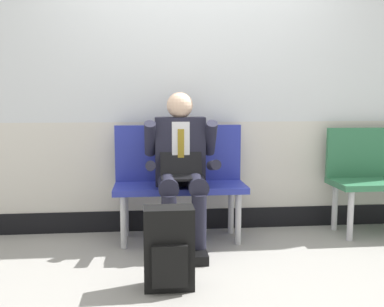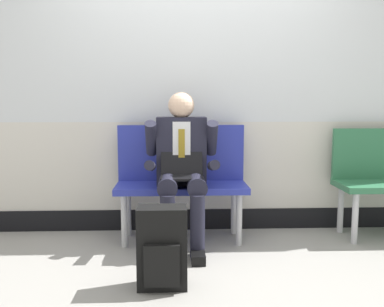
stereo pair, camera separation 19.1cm
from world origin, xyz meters
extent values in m
plane|color=gray|center=(0.00, 0.00, 0.00)|extent=(18.00, 18.00, 0.00)
cube|color=silver|center=(0.00, 0.78, 1.80)|extent=(5.02, 0.12, 1.66)
cube|color=beige|center=(0.00, 0.78, 0.58)|extent=(5.02, 0.12, 0.78)
cube|color=black|center=(0.00, 0.78, 0.09)|extent=(5.02, 0.14, 0.18)
cube|color=#28339E|center=(-0.16, 0.43, 0.45)|extent=(1.07, 0.42, 0.05)
cube|color=#28339E|center=(-0.16, 0.61, 0.71)|extent=(1.07, 0.04, 0.48)
cylinder|color=#B7B7BC|center=(-0.61, 0.28, 0.21)|extent=(0.05, 0.05, 0.42)
cylinder|color=#B7B7BC|center=(-0.61, 0.58, 0.21)|extent=(0.05, 0.05, 0.42)
cylinder|color=#B7B7BC|center=(0.30, 0.28, 0.21)|extent=(0.05, 0.05, 0.42)
cylinder|color=#B7B7BC|center=(0.30, 0.58, 0.21)|extent=(0.05, 0.05, 0.42)
cylinder|color=#B7B7BC|center=(1.24, 0.28, 0.21)|extent=(0.05, 0.05, 0.42)
cylinder|color=#B7B7BC|center=(1.24, 0.58, 0.21)|extent=(0.05, 0.05, 0.42)
cylinder|color=#1E1E2D|center=(-0.27, 0.22, 0.52)|extent=(0.15, 0.40, 0.15)
cylinder|color=#1E1E2D|center=(-0.27, 0.03, 0.24)|extent=(0.11, 0.11, 0.47)
cube|color=black|center=(-0.27, -0.03, 0.04)|extent=(0.10, 0.26, 0.07)
cylinder|color=#1E1E2D|center=(-0.05, 0.22, 0.52)|extent=(0.15, 0.40, 0.15)
cylinder|color=#1E1E2D|center=(-0.05, 0.03, 0.24)|extent=(0.11, 0.11, 0.47)
cube|color=black|center=(-0.05, -0.03, 0.04)|extent=(0.10, 0.26, 0.07)
cube|color=#1E1E2D|center=(-0.16, 0.43, 0.75)|extent=(0.40, 0.18, 0.55)
cube|color=silver|center=(-0.16, 0.33, 0.80)|extent=(0.14, 0.01, 0.39)
cube|color=olive|center=(-0.16, 0.32, 0.77)|extent=(0.05, 0.01, 0.33)
sphere|color=beige|center=(-0.16, 0.43, 1.12)|extent=(0.21, 0.21, 0.21)
cylinder|color=#1E1E2D|center=(-0.40, 0.36, 0.86)|extent=(0.09, 0.25, 0.30)
cylinder|color=#1E1E2D|center=(-0.40, 0.19, 0.66)|extent=(0.08, 0.27, 0.12)
cylinder|color=#1E1E2D|center=(0.08, 0.36, 0.86)|extent=(0.09, 0.25, 0.30)
cylinder|color=#1E1E2D|center=(0.08, 0.19, 0.66)|extent=(0.08, 0.27, 0.12)
cube|color=black|center=(-0.16, 0.19, 0.57)|extent=(0.33, 0.22, 0.02)
cube|color=black|center=(-0.16, 0.32, 0.68)|extent=(0.33, 0.08, 0.21)
cube|color=black|center=(-0.29, -0.47, 0.25)|extent=(0.31, 0.18, 0.51)
cube|color=black|center=(-0.29, -0.58, 0.18)|extent=(0.21, 0.04, 0.25)
camera|label=1|loc=(-0.40, -3.00, 1.16)|focal=39.95mm
camera|label=2|loc=(-0.21, -3.01, 1.16)|focal=39.95mm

